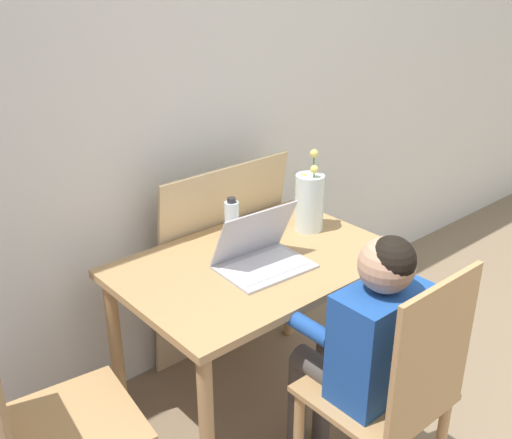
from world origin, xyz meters
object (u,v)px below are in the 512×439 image
at_px(chair_occupied, 393,395).
at_px(laptop, 260,253).
at_px(water_bottle, 232,221).
at_px(chair_spare, 45,425).
at_px(flower_vase, 309,201).
at_px(person_seated, 365,336).

relative_size(chair_occupied, laptop, 2.76).
bearing_deg(water_bottle, chair_spare, -164.52).
height_order(laptop, flower_vase, flower_vase).
distance_m(chair_occupied, chair_spare, 1.07).
bearing_deg(chair_spare, chair_occupied, -116.77).
xyz_separation_m(chair_occupied, person_seated, (0.00, 0.13, 0.16)).
height_order(person_seated, water_bottle, person_seated).
distance_m(chair_spare, person_seated, 1.02).
xyz_separation_m(person_seated, laptop, (-0.02, 0.49, 0.11)).
relative_size(chair_spare, water_bottle, 5.07).
relative_size(person_seated, flower_vase, 2.98).
bearing_deg(person_seated, chair_spare, -27.52).
bearing_deg(chair_occupied, flower_vase, -115.43).
relative_size(laptop, water_bottle, 1.84).
bearing_deg(laptop, person_seated, -84.49).
bearing_deg(laptop, chair_spare, -174.60).
bearing_deg(laptop, water_bottle, 81.14).
bearing_deg(water_bottle, flower_vase, -21.18).
bearing_deg(person_seated, flower_vase, -119.91).
relative_size(flower_vase, water_bottle, 1.83).
distance_m(chair_occupied, laptop, 0.68).
height_order(laptop, water_bottle, laptop).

